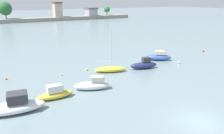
{
  "coord_description": "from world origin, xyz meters",
  "views": [
    {
      "loc": [
        -14.71,
        -11.17,
        9.89
      ],
      "look_at": [
        -0.55,
        14.04,
        1.2
      ],
      "focal_mm": 36.87,
      "sensor_mm": 36.0,
      "label": 1
    }
  ],
  "objects": [
    {
      "name": "moored_boat_0",
      "position": [
        -13.23,
        9.31,
        0.67
      ],
      "size": [
        5.71,
        2.51,
        1.87
      ],
      "rotation": [
        0.0,
        0.0,
        -0.11
      ],
      "color": "white",
      "rests_on": "ground"
    },
    {
      "name": "mooring_buoy_2",
      "position": [
        -12.98,
        19.2,
        0.14
      ],
      "size": [
        0.28,
        0.28,
        0.28
      ],
      "primitive_type": "sphere",
      "color": "orange",
      "rests_on": "ground"
    },
    {
      "name": "mooring_buoy_3",
      "position": [
        -2.56,
        17.78,
        0.17
      ],
      "size": [
        0.34,
        0.34,
        0.34
      ],
      "primitive_type": "sphere",
      "color": "yellow",
      "rests_on": "ground"
    },
    {
      "name": "moored_boat_1",
      "position": [
        -9.17,
        10.59,
        0.52
      ],
      "size": [
        3.8,
        1.2,
        1.45
      ],
      "rotation": [
        0.0,
        0.0,
        0.0
      ],
      "color": "yellow",
      "rests_on": "ground"
    },
    {
      "name": "moored_boat_5",
      "position": [
        10.08,
        17.22,
        0.6
      ],
      "size": [
        4.36,
        3.75,
        1.57
      ],
      "rotation": [
        0.0,
        0.0,
        -0.61
      ],
      "color": "#3856A8",
      "rests_on": "ground"
    },
    {
      "name": "moored_boat_4",
      "position": [
        5.07,
        14.53,
        0.58
      ],
      "size": [
        4.25,
        2.15,
        1.69
      ],
      "rotation": [
        0.0,
        0.0,
        -0.23
      ],
      "color": "navy",
      "rests_on": "ground"
    },
    {
      "name": "mooring_buoy_1",
      "position": [
        21.66,
        17.77,
        0.19
      ],
      "size": [
        0.37,
        0.37,
        0.37
      ],
      "primitive_type": "sphere",
      "color": "red",
      "rests_on": "ground"
    },
    {
      "name": "mooring_buoy_0",
      "position": [
        -6.36,
        17.52,
        0.12
      ],
      "size": [
        0.24,
        0.24,
        0.24
      ],
      "primitive_type": "sphere",
      "color": "yellow",
      "rests_on": "ground"
    },
    {
      "name": "mooring_buoy_4",
      "position": [
        11.47,
        13.96,
        0.21
      ],
      "size": [
        0.43,
        0.43,
        0.43
      ],
      "primitive_type": "sphere",
      "color": "white",
      "rests_on": "ground"
    },
    {
      "name": "ground_plane",
      "position": [
        0.0,
        0.0,
        0.0
      ],
      "size": [
        400.0,
        400.0,
        0.0
      ],
      "primitive_type": "plane",
      "color": "slate"
    },
    {
      "name": "distant_shoreline",
      "position": [
        -2.7,
        94.77,
        2.25
      ],
      "size": [
        104.94,
        6.76,
        8.44
      ],
      "color": "gray",
      "rests_on": "ground"
    },
    {
      "name": "moored_boat_3",
      "position": [
        -0.03,
        15.52,
        0.45
      ],
      "size": [
        4.58,
        2.78,
        6.44
      ],
      "rotation": [
        0.0,
        0.0,
        -0.36
      ],
      "color": "yellow",
      "rests_on": "ground"
    },
    {
      "name": "moored_boat_2",
      "position": [
        -4.82,
        10.89,
        0.57
      ],
      "size": [
        4.2,
        2.7,
        1.54
      ],
      "rotation": [
        0.0,
        0.0,
        -0.38
      ],
      "color": "white",
      "rests_on": "ground"
    }
  ]
}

